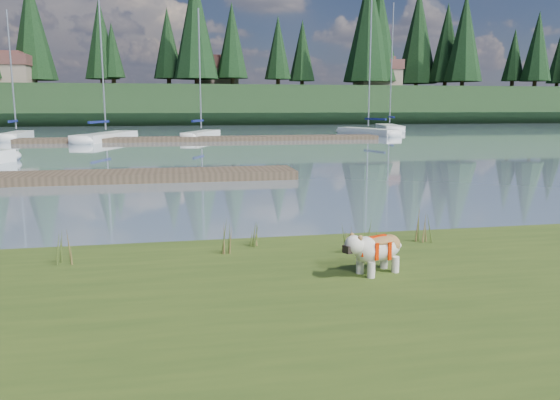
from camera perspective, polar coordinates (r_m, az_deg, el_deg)
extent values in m
plane|color=#7C92A6|center=(40.51, -10.66, 6.06)|extent=(200.00, 200.00, 0.00)
cube|color=#394E19|center=(5.04, -7.70, -18.57)|extent=(60.00, 9.00, 0.35)
cube|color=black|center=(83.43, -10.92, 9.64)|extent=(200.00, 20.00, 5.00)
cylinder|color=silver|center=(7.25, 9.49, -7.18)|extent=(0.10, 0.10, 0.22)
cylinder|color=silver|center=(7.40, 8.35, -6.79)|extent=(0.10, 0.10, 0.22)
cylinder|color=silver|center=(7.54, 11.95, -6.60)|extent=(0.10, 0.10, 0.22)
cylinder|color=silver|center=(7.69, 10.81, -6.23)|extent=(0.10, 0.10, 0.22)
ellipsoid|color=silver|center=(7.41, 10.29, -4.99)|extent=(0.80, 0.60, 0.34)
ellipsoid|color=olive|center=(7.39, 10.31, -4.17)|extent=(0.59, 0.50, 0.12)
ellipsoid|color=silver|center=(7.10, 7.74, -4.67)|extent=(0.33, 0.34, 0.25)
cube|color=black|center=(7.05, 7.06, -5.14)|extent=(0.12, 0.14, 0.10)
cube|color=#4C3D2C|center=(19.94, -21.81, 2.20)|extent=(16.00, 2.00, 0.30)
cube|color=#4C3D2C|center=(40.56, -7.82, 6.36)|extent=(26.00, 2.20, 0.30)
cube|color=white|center=(46.36, -25.80, 5.99)|extent=(1.47, 5.77, 0.70)
ellipsoid|color=white|center=(49.16, -25.05, 6.21)|extent=(1.30, 1.60, 0.70)
cylinder|color=silver|center=(46.38, -26.26, 12.06)|extent=(0.12, 0.12, 8.69)
cube|color=navy|center=(45.56, -26.13, 7.40)|extent=(0.27, 2.29, 0.20)
cube|color=white|center=(42.47, -17.71, 6.23)|extent=(4.08, 7.97, 0.70)
ellipsoid|color=white|center=(46.04, -15.69, 6.58)|extent=(2.27, 2.55, 0.70)
cylinder|color=silver|center=(42.63, -18.19, 15.21)|extent=(0.12, 0.12, 12.19)
cube|color=navy|center=(41.46, -18.40, 7.75)|extent=(1.14, 3.01, 0.20)
cube|color=white|center=(43.55, -8.22, 6.68)|extent=(3.37, 5.80, 0.70)
ellipsoid|color=white|center=(46.26, -7.03, 6.88)|extent=(1.75, 1.92, 0.70)
cylinder|color=silver|center=(43.58, -8.38, 13.37)|extent=(0.12, 0.12, 9.02)
cube|color=navy|center=(42.77, -8.61, 8.19)|extent=(1.05, 2.19, 0.20)
cube|color=white|center=(48.98, 9.19, 6.99)|extent=(3.70, 7.16, 0.70)
ellipsoid|color=white|center=(51.78, 6.77, 7.20)|extent=(2.05, 2.29, 0.70)
cylinder|color=silver|center=(49.06, 9.39, 13.99)|extent=(0.12, 0.12, 10.81)
cube|color=navy|center=(48.19, 9.94, 8.33)|extent=(1.06, 2.71, 0.20)
cube|color=white|center=(58.14, 11.36, 7.36)|extent=(3.59, 8.18, 0.70)
ellipsoid|color=white|center=(62.08, 10.79, 7.53)|extent=(2.19, 2.52, 0.70)
cylinder|color=silver|center=(58.24, 11.58, 13.79)|extent=(0.12, 0.12, 11.90)
cube|color=navy|center=(57.03, 11.57, 8.50)|extent=(0.92, 3.13, 0.20)
cone|color=#475B23|center=(8.32, -6.13, -3.75)|extent=(0.03, 0.03, 0.53)
cone|color=brown|center=(8.27, -5.32, -4.19)|extent=(0.03, 0.03, 0.43)
cone|color=#475B23|center=(8.35, -5.74, -3.51)|extent=(0.03, 0.03, 0.59)
cone|color=brown|center=(8.32, -5.14, -4.30)|extent=(0.03, 0.03, 0.37)
cone|color=#475B23|center=(8.25, -5.94, -4.06)|extent=(0.03, 0.03, 0.48)
cone|color=#475B23|center=(8.71, -3.32, -3.54)|extent=(0.03, 0.03, 0.40)
cone|color=brown|center=(8.66, -2.53, -3.87)|extent=(0.03, 0.03, 0.32)
cone|color=#475B23|center=(8.74, -2.95, -3.35)|extent=(0.03, 0.03, 0.44)
cone|color=brown|center=(8.71, -2.37, -3.93)|extent=(0.03, 0.03, 0.28)
cone|color=#475B23|center=(8.64, -3.11, -3.78)|extent=(0.03, 0.03, 0.36)
cone|color=#475B23|center=(8.37, 8.81, -3.81)|extent=(0.03, 0.03, 0.51)
cone|color=brown|center=(8.35, 9.68, -4.22)|extent=(0.03, 0.03, 0.41)
cone|color=#475B23|center=(8.41, 9.13, -3.57)|extent=(0.03, 0.03, 0.56)
cone|color=brown|center=(8.40, 9.77, -4.31)|extent=(0.03, 0.03, 0.36)
cone|color=#475B23|center=(8.31, 9.12, -4.10)|extent=(0.03, 0.03, 0.46)
cone|color=#475B23|center=(8.33, -21.89, -4.71)|extent=(0.03, 0.03, 0.44)
cone|color=brown|center=(8.26, -21.21, -5.11)|extent=(0.03, 0.03, 0.36)
cone|color=#475B23|center=(8.35, -21.46, -4.50)|extent=(0.03, 0.03, 0.49)
cone|color=brown|center=(8.30, -20.95, -5.19)|extent=(0.03, 0.03, 0.31)
cone|color=#475B23|center=(8.26, -21.85, -4.99)|extent=(0.03, 0.03, 0.40)
cone|color=#475B23|center=(8.40, 6.69, -4.08)|extent=(0.03, 0.03, 0.40)
cone|color=brown|center=(8.38, 7.55, -4.42)|extent=(0.03, 0.03, 0.32)
cone|color=#475B23|center=(8.44, 7.02, -3.88)|extent=(0.03, 0.03, 0.44)
cone|color=brown|center=(8.43, 7.66, -4.48)|extent=(0.03, 0.03, 0.28)
cone|color=#475B23|center=(8.34, 6.99, -4.34)|extent=(0.03, 0.03, 0.36)
cone|color=#475B23|center=(9.24, 14.36, -2.51)|extent=(0.03, 0.03, 0.57)
cone|color=brown|center=(9.24, 15.14, -2.91)|extent=(0.03, 0.03, 0.46)
cone|color=#475B23|center=(9.29, 14.62, -2.28)|extent=(0.03, 0.03, 0.63)
cone|color=brown|center=(9.29, 15.20, -3.02)|extent=(0.03, 0.03, 0.40)
cone|color=#475B23|center=(9.19, 14.67, -2.78)|extent=(0.03, 0.03, 0.51)
cube|color=#33281C|center=(9.18, -9.28, -6.05)|extent=(60.00, 0.50, 0.14)
cylinder|color=#382619|center=(83.08, -18.05, 11.69)|extent=(0.60, 0.60, 1.80)
cone|color=black|center=(83.52, -18.28, 15.70)|extent=(4.84, 4.84, 11.00)
cylinder|color=#382619|center=(76.57, -8.70, 12.25)|extent=(0.60, 0.60, 1.80)
cone|color=black|center=(77.22, -8.84, 17.59)|extent=(6.16, 6.16, 14.00)
cylinder|color=#382619|center=(81.92, -0.20, 12.20)|extent=(0.60, 0.60, 1.80)
cone|color=black|center=(82.27, -0.21, 15.64)|extent=(3.96, 3.96, 9.00)
cylinder|color=#382619|center=(83.41, 9.07, 12.03)|extent=(0.60, 0.60, 1.80)
cone|color=black|center=(84.13, 9.22, 17.55)|extent=(7.04, 7.04, 16.00)
cylinder|color=#382619|center=(91.78, 16.83, 11.53)|extent=(0.60, 0.60, 1.80)
cone|color=black|center=(92.22, 17.03, 15.44)|extent=(5.28, 5.28, 12.00)
cylinder|color=#382619|center=(95.15, 25.06, 10.96)|extent=(0.60, 0.60, 1.80)
cone|color=black|center=(95.51, 25.31, 14.33)|extent=(4.62, 4.62, 10.50)
cube|color=gray|center=(83.42, -26.61, 11.48)|extent=(6.00, 5.00, 2.80)
cube|color=brown|center=(83.54, -26.72, 12.91)|extent=(6.30, 5.30, 1.40)
cube|color=brown|center=(83.60, -26.77, 13.46)|extent=(4.20, 3.60, 0.70)
cube|color=gray|center=(81.75, -6.70, 12.49)|extent=(6.00, 5.00, 2.80)
cube|color=brown|center=(81.88, -6.73, 13.95)|extent=(6.30, 5.30, 1.40)
cube|color=brown|center=(81.94, -6.74, 14.51)|extent=(4.20, 3.60, 0.70)
cube|color=gray|center=(85.06, 10.14, 12.30)|extent=(6.00, 5.00, 2.80)
cube|color=brown|center=(85.18, 10.18, 13.71)|extent=(6.30, 5.30, 1.40)
cube|color=brown|center=(85.24, 10.20, 14.24)|extent=(4.20, 3.60, 0.70)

